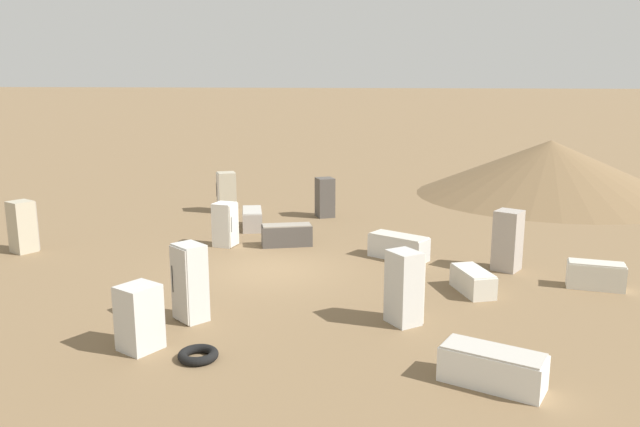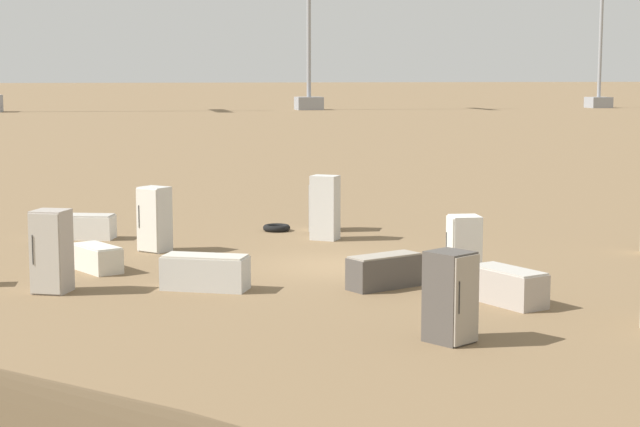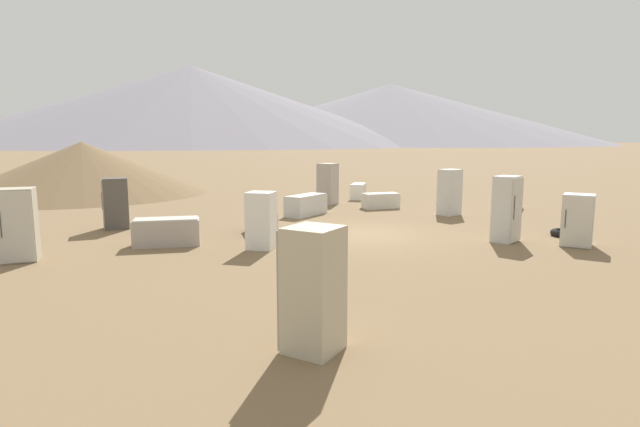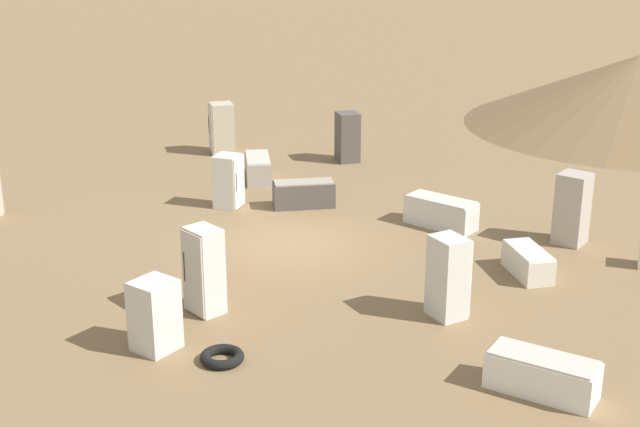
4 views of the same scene
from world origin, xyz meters
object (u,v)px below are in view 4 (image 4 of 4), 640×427
Objects in this scene: discarded_fridge_3 at (347,137)px; discarded_fridge_12 at (542,375)px; discarded_fridge_1 at (441,212)px; scrap_tire at (222,357)px; discarded_fridge_8 at (448,277)px; discarded_fridge_7 at (304,194)px; discarded_fridge_6 at (228,181)px; discarded_fridge_4 at (222,128)px; discarded_fridge_13 at (154,315)px; discarded_fridge_5 at (573,208)px; discarded_fridge_2 at (258,168)px; discarded_fridge_11 at (528,262)px; discarded_fridge_9 at (204,271)px.

discarded_fridge_3 is 0.81× the size of discarded_fridge_12.
discarded_fridge_1 is 2.44× the size of scrap_tire.
discarded_fridge_8 is (11.11, 4.75, 0.05)m from discarded_fridge_3.
discarded_fridge_8 is (6.11, 4.86, 0.51)m from discarded_fridge_7.
discarded_fridge_3 is 1.09× the size of discarded_fridge_6.
discarded_fridge_4 is 0.95× the size of discarded_fridge_7.
discarded_fridge_4 reaches higher than discarded_fridge_3.
discarded_fridge_12 is 1.44× the size of discarded_fridge_13.
discarded_fridge_5 reaches higher than discarded_fridge_3.
discarded_fridge_4 is 6.52m from discarded_fridge_7.
discarded_fridge_8 reaches higher than scrap_tire.
discarded_fridge_13 is at bearing 175.97° from discarded_fridge_1.
discarded_fridge_4 is (-2.70, -2.21, 0.50)m from discarded_fridge_2.
discarded_fridge_5 is at bearing -72.35° from discarded_fridge_1.
discarded_fridge_3 is at bearing 100.05° from discarded_fridge_11.
discarded_fridge_11 is 7.92m from scrap_tire.
discarded_fridge_2 is at bearing 89.34° from discarded_fridge_1.
discarded_fridge_4 is (-5.49, -8.33, 0.49)m from discarded_fridge_1.
discarded_fridge_8 is (10.97, 9.18, 0.01)m from discarded_fridge_4.
discarded_fridge_9 is at bearing 168.93° from discarded_fridge_4.
discarded_fridge_1 is 6.72m from discarded_fridge_2.
discarded_fridge_12 is (10.97, 8.98, -0.02)m from discarded_fridge_2.
discarded_fridge_5 reaches higher than discarded_fridge_2.
discarded_fridge_8 is at bearing -146.75° from discarded_fridge_11.
discarded_fridge_9 reaches higher than discarded_fridge_3.
discarded_fridge_9 is 7.21m from discarded_fridge_12.
discarded_fridge_12 is (7.81, -0.50, -0.57)m from discarded_fridge_5.
discarded_fridge_5 is 0.89× the size of discarded_fridge_12.
discarded_fridge_3 is 1.97× the size of scrap_tire.
discarded_fridge_2 is 9.60m from discarded_fridge_9.
discarded_fridge_7 reaches higher than scrap_tire.
discarded_fridge_2 reaches higher than discarded_fridge_12.
discarded_fridge_13 is (1.81, -0.31, -0.23)m from discarded_fridge_9.
discarded_fridge_5 is 7.46m from discarded_fridge_7.
discarded_fridge_11 reaches higher than scrap_tire.
discarded_fridge_3 is at bearing 162.73° from discarded_fridge_6.
discarded_fridge_11 is at bearing -28.94° from discarded_fridge_13.
discarded_fridge_9 is 7.59m from discarded_fridge_11.
discarded_fridge_9 reaches higher than scrap_tire.
scrap_tire is at bearing 110.43° from discarded_fridge_12.
discarded_fridge_4 is 13.57m from discarded_fridge_11.
discarded_fridge_8 is (5.11, -2.51, -0.04)m from discarded_fridge_5.
discarded_fridge_7 reaches higher than discarded_fridge_11.
discarded_fridge_5 is 2.68m from discarded_fridge_11.
discarded_fridge_6 is (5.40, 2.25, -0.11)m from discarded_fridge_4.
discarded_fridge_5 is 1.10× the size of discarded_fridge_11.
discarded_fridge_13 is at bearing -167.53° from discarded_fridge_11.
discarded_fridge_11 is at bearing -85.26° from discarded_fridge_3.
discarded_fridge_3 is (-5.63, -3.90, 0.44)m from discarded_fridge_1.
discarded_fridge_9 is at bearing -117.50° from discarded_fridge_5.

